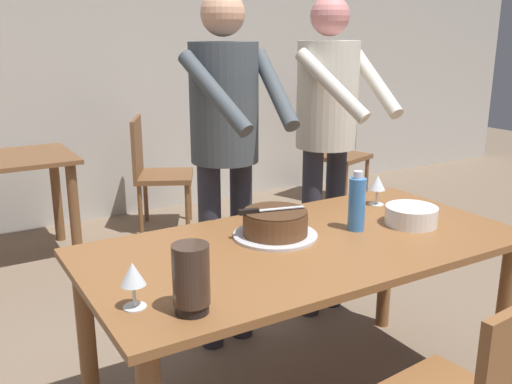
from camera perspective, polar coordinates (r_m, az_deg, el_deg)
The scene contains 13 objects.
back_wall at distance 4.88m, azimuth -16.62°, elevation 12.91°, with size 10.00×0.12×2.70m, color #BCB7AD.
main_dining_table at distance 2.27m, azimuth 4.98°, elevation -7.52°, with size 1.73×0.86×0.75m.
cake_on_platter at distance 2.26m, azimuth 1.95°, elevation -3.29°, with size 0.34×0.34×0.11m.
cake_knife at distance 2.22m, azimuth 0.21°, elevation -1.90°, with size 0.27×0.09×0.02m.
plate_stack at distance 2.50m, azimuth 15.35°, elevation -2.30°, with size 0.22×0.22×0.08m.
wine_glass_near at distance 1.71m, azimuth -12.29°, elevation -8.22°, with size 0.08×0.08×0.14m.
wine_glass_far at distance 2.73m, azimuth 12.13°, elevation 0.82°, with size 0.08×0.08×0.14m.
water_bottle at distance 2.36m, azimuth 10.12°, elevation -1.11°, with size 0.07×0.07×0.25m.
hurricane_lamp at distance 1.66m, azimuth -6.54°, elevation -8.63°, with size 0.11×0.11×0.21m.
person_cutting_cake at distance 2.67m, azimuth -3.08°, elevation 5.72°, with size 0.47×0.56×1.72m.
person_standing_beside at distance 3.03m, azimuth 7.22°, elevation 6.82°, with size 0.46×0.57×1.72m.
background_chair_0 at distance 4.58m, azimuth -10.17°, elevation 2.30°, with size 0.59×0.59×0.90m.
background_chair_1 at distance 5.35m, azimuth 7.83°, elevation 4.34°, with size 0.56×0.56×0.90m.
Camera 1 is at (-1.23, -1.68, 1.54)m, focal length 39.75 mm.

